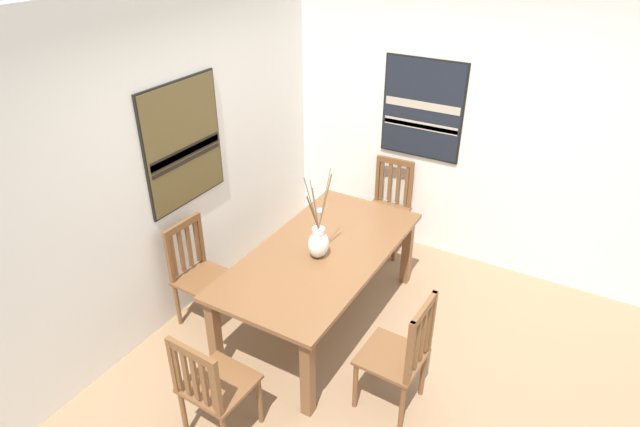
# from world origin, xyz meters

# --- Properties ---
(ground_plane) EXTENTS (6.40, 6.40, 0.03)m
(ground_plane) POSITION_xyz_m (0.00, 0.00, -0.01)
(ground_plane) COLOR #8E7051
(wall_back) EXTENTS (6.40, 0.12, 2.70)m
(wall_back) POSITION_xyz_m (0.00, 1.86, 1.35)
(wall_back) COLOR silver
(wall_back) RESTS_ON ground_plane
(wall_side) EXTENTS (0.12, 6.40, 2.70)m
(wall_side) POSITION_xyz_m (1.86, 0.00, 1.35)
(wall_side) COLOR silver
(wall_side) RESTS_ON ground_plane
(dining_table) EXTENTS (1.95, 0.98, 0.72)m
(dining_table) POSITION_xyz_m (0.20, 0.65, 0.63)
(dining_table) COLOR brown
(dining_table) RESTS_ON ground_plane
(centerpiece_vase) EXTENTS (0.35, 0.17, 0.72)m
(centerpiece_vase) POSITION_xyz_m (0.13, 0.64, 0.86)
(centerpiece_vase) COLOR silver
(centerpiece_vase) RESTS_ON dining_table
(chair_0) EXTENTS (0.44, 0.44, 0.93)m
(chair_0) POSITION_xyz_m (-0.28, 1.56, 0.48)
(chair_0) COLOR brown
(chair_0) RESTS_ON ground_plane
(chair_1) EXTENTS (0.44, 0.44, 0.88)m
(chair_1) POSITION_xyz_m (-1.17, 0.67, 0.47)
(chair_1) COLOR brown
(chair_1) RESTS_ON ground_plane
(chair_2) EXTENTS (0.43, 0.43, 0.95)m
(chair_2) POSITION_xyz_m (1.60, 0.67, 0.48)
(chair_2) COLOR brown
(chair_2) RESTS_ON ground_plane
(chair_3) EXTENTS (0.44, 0.44, 0.96)m
(chair_3) POSITION_xyz_m (-0.31, -0.27, 0.49)
(chair_3) COLOR brown
(chair_3) RESTS_ON ground_plane
(painting_on_back_wall) EXTENTS (0.84, 0.05, 1.02)m
(painting_on_back_wall) POSITION_xyz_m (-0.03, 1.79, 1.50)
(painting_on_back_wall) COLOR black
(painting_on_side_wall) EXTENTS (0.05, 0.80, 0.96)m
(painting_on_side_wall) POSITION_xyz_m (1.79, 0.47, 1.48)
(painting_on_side_wall) COLOR black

